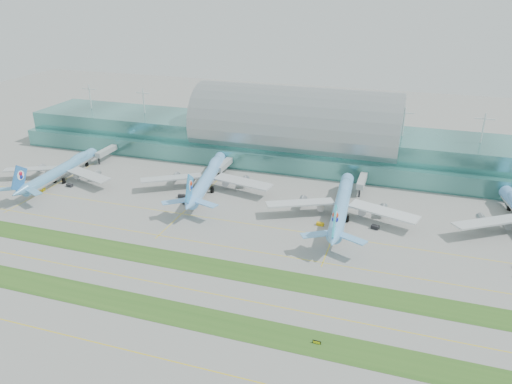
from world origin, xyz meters
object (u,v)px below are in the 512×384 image
(terminal, at_px, (295,137))
(airliner_b, at_px, (208,177))
(taxiway_sign_east, at_px, (317,342))
(airliner_a, at_px, (62,169))
(airliner_c, at_px, (342,203))

(terminal, distance_m, airliner_b, 65.95)
(terminal, xyz_separation_m, taxiway_sign_east, (46.30, -156.67, -13.69))
(airliner_a, bearing_deg, airliner_b, 6.24)
(terminal, height_order, airliner_c, terminal)
(airliner_c, bearing_deg, airliner_b, 167.03)
(airliner_b, bearing_deg, airliner_c, -19.11)
(airliner_a, relative_size, airliner_c, 0.93)
(airliner_b, height_order, airliner_c, airliner_b)
(airliner_a, relative_size, airliner_b, 0.93)
(airliner_b, xyz_separation_m, taxiway_sign_east, (77.55, -99.10, -6.08))
(airliner_c, xyz_separation_m, taxiway_sign_east, (7.24, -87.92, -6.08))
(airliner_a, distance_m, airliner_b, 79.74)
(airliner_a, xyz_separation_m, airliner_b, (78.65, 13.13, 0.48))
(terminal, bearing_deg, taxiway_sign_east, -73.54)
(taxiway_sign_east, bearing_deg, airliner_b, 131.76)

